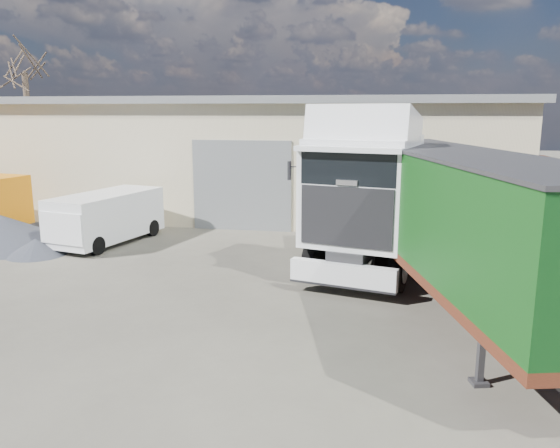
% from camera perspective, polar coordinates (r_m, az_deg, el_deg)
% --- Properties ---
extents(ground, '(120.00, 120.00, 0.00)m').
position_cam_1_polar(ground, '(12.41, -6.17, -10.72)').
color(ground, '#2C2A24').
rests_on(ground, ground).
extents(warehouse, '(30.60, 12.60, 5.42)m').
position_cam_1_polar(warehouse, '(28.61, -8.94, 7.47)').
color(warehouse, beige).
rests_on(warehouse, ground).
extents(bare_tree, '(4.00, 4.00, 9.60)m').
position_cam_1_polar(bare_tree, '(37.73, -25.27, 15.53)').
color(bare_tree, '#382B21').
rests_on(bare_tree, ground).
extents(tractor_unit, '(4.43, 7.68, 4.90)m').
position_cam_1_polar(tractor_unit, '(16.00, 9.28, 2.00)').
color(tractor_unit, black).
rests_on(tractor_unit, ground).
extents(box_trailer, '(5.13, 11.72, 3.82)m').
position_cam_1_polar(box_trailer, '(13.48, 17.77, 0.92)').
color(box_trailer, '#2D2D30').
rests_on(box_trailer, ground).
extents(panel_van, '(2.77, 4.75, 1.82)m').
position_cam_1_polar(panel_van, '(20.59, -17.96, 0.58)').
color(panel_van, black).
rests_on(panel_van, ground).
extents(gravel_heap, '(6.31, 5.48, 1.10)m').
position_cam_1_polar(gravel_heap, '(21.96, -27.23, -0.65)').
color(gravel_heap, '#20222B').
rests_on(gravel_heap, ground).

